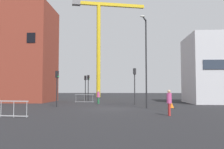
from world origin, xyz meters
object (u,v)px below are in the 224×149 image
(construction_crane, at_px, (100,33))
(pedestrian_waiting, at_px, (169,101))
(traffic_light_island, at_px, (85,84))
(traffic_light_median, at_px, (135,80))
(traffic_light_near, at_px, (57,83))
(pedestrian_walking, at_px, (98,96))
(traffic_cone_orange, at_px, (172,105))
(traffic_light_far, at_px, (88,84))
(streetlamp_tall, at_px, (146,56))

(construction_crane, distance_m, pedestrian_waiting, 39.17)
(traffic_light_island, xyz_separation_m, traffic_light_median, (7.37, -10.38, 0.15))
(traffic_light_near, bearing_deg, construction_crane, 87.03)
(traffic_light_median, bearing_deg, construction_crane, 104.54)
(traffic_light_island, bearing_deg, construction_crane, 86.84)
(traffic_light_island, height_order, pedestrian_walking, traffic_light_island)
(traffic_light_median, height_order, pedestrian_walking, traffic_light_median)
(traffic_light_median, height_order, traffic_cone_orange, traffic_light_median)
(traffic_light_island, height_order, traffic_light_far, traffic_light_island)
(pedestrian_walking, bearing_deg, traffic_cone_orange, -39.87)
(construction_crane, xyz_separation_m, traffic_light_island, (-0.82, -14.88, -11.64))
(traffic_light_island, distance_m, traffic_light_median, 12.73)
(construction_crane, height_order, traffic_light_near, construction_crane)
(construction_crane, distance_m, pedestrian_walking, 26.77)
(construction_crane, relative_size, traffic_cone_orange, 38.02)
(construction_crane, height_order, traffic_light_median, construction_crane)
(traffic_light_median, relative_size, traffic_light_far, 1.07)
(traffic_light_near, bearing_deg, pedestrian_walking, 56.41)
(pedestrian_walking, bearing_deg, pedestrian_waiting, -63.80)
(construction_crane, distance_m, traffic_cone_orange, 34.16)
(traffic_light_far, height_order, traffic_cone_orange, traffic_light_far)
(traffic_light_island, bearing_deg, pedestrian_waiting, -66.21)
(construction_crane, relative_size, streetlamp_tall, 2.53)
(streetlamp_tall, bearing_deg, traffic_light_median, 100.16)
(traffic_light_median, height_order, traffic_light_far, traffic_light_median)
(construction_crane, distance_m, traffic_light_far, 20.52)
(construction_crane, xyz_separation_m, traffic_cone_orange, (9.86, -29.54, -14.02))
(traffic_light_island, xyz_separation_m, pedestrian_waiting, (9.26, -21.00, -1.60))
(streetlamp_tall, distance_m, traffic_light_median, 5.26)
(pedestrian_waiting, bearing_deg, traffic_light_island, 113.79)
(streetlamp_tall, bearing_deg, traffic_cone_orange, 10.33)
(streetlamp_tall, bearing_deg, traffic_light_island, 118.54)
(streetlamp_tall, bearing_deg, traffic_light_near, 171.08)
(streetlamp_tall, xyz_separation_m, traffic_light_median, (-0.85, 4.73, -2.12))
(pedestrian_walking, height_order, pedestrian_waiting, pedestrian_waiting)
(construction_crane, bearing_deg, streetlamp_tall, -76.14)
(traffic_light_near, bearing_deg, streetlamp_tall, -8.92)
(traffic_light_median, xyz_separation_m, pedestrian_walking, (-4.39, 2.14, -1.84))
(streetlamp_tall, distance_m, traffic_light_far, 15.25)
(traffic_light_near, height_order, traffic_light_island, traffic_light_island)
(traffic_light_near, distance_m, traffic_light_island, 13.74)
(construction_crane, distance_m, traffic_light_island, 18.91)
(streetlamp_tall, height_order, pedestrian_waiting, streetlamp_tall)
(traffic_light_island, distance_m, traffic_light_far, 2.15)
(construction_crane, relative_size, traffic_light_island, 5.47)
(construction_crane, height_order, streetlamp_tall, construction_crane)
(streetlamp_tall, relative_size, traffic_light_near, 2.32)
(streetlamp_tall, height_order, traffic_cone_orange, streetlamp_tall)
(traffic_light_median, distance_m, pedestrian_waiting, 10.93)
(traffic_light_island, relative_size, pedestrian_waiting, 2.21)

